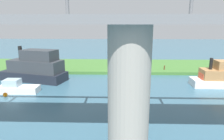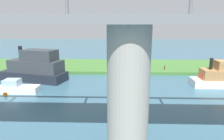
% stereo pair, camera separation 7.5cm
% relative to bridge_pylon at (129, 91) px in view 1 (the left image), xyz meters
% --- Properties ---
extents(ground_plane, '(160.00, 160.00, 0.00)m').
position_rel_bridge_pylon_xyz_m(ground_plane, '(-0.24, -19.97, -4.15)').
color(ground_plane, '#386075').
extents(grassy_bank, '(80.00, 12.00, 0.50)m').
position_rel_bridge_pylon_xyz_m(grassy_bank, '(-0.24, -25.97, -3.90)').
color(grassy_bank, '#427533').
rests_on(grassy_bank, ground).
extents(bridge_pylon, '(2.70, 2.70, 8.30)m').
position_rel_bridge_pylon_xyz_m(bridge_pylon, '(0.00, 0.00, 0.00)').
color(bridge_pylon, '#9E998E').
rests_on(bridge_pylon, ground).
extents(bridge_span, '(58.64, 4.30, 3.25)m').
position_rel_bridge_pylon_xyz_m(bridge_span, '(0.00, -0.02, 4.65)').
color(bridge_span, slate).
rests_on(bridge_span, bridge_pylon).
extents(person_on_bank, '(0.50, 0.50, 1.39)m').
position_rel_bridge_pylon_xyz_m(person_on_bank, '(-3.18, -21.13, -2.95)').
color(person_on_bank, '#2D334C').
rests_on(person_on_bank, grassy_bank).
extents(mooring_post, '(0.20, 0.20, 0.76)m').
position_rel_bridge_pylon_xyz_m(mooring_post, '(-7.47, -21.85, -3.27)').
color(mooring_post, brown).
rests_on(mooring_post, grassy_bank).
extents(motorboat_red, '(10.53, 5.84, 5.11)m').
position_rel_bridge_pylon_xyz_m(motorboat_red, '(13.11, -16.38, -2.26)').
color(motorboat_red, '#1E232D').
rests_on(motorboat_red, ground).
extents(skiff_small, '(7.70, 2.70, 3.91)m').
position_rel_bridge_pylon_xyz_m(skiff_small, '(-13.56, -14.14, -2.70)').
color(skiff_small, white).
rests_on(skiff_small, ground).
extents(riverboat_paddlewheel, '(5.05, 1.86, 1.68)m').
position_rel_bridge_pylon_xyz_m(riverboat_paddlewheel, '(13.24, -10.96, -3.55)').
color(riverboat_paddlewheel, white).
rests_on(riverboat_paddlewheel, ground).
extents(marker_buoy, '(0.50, 0.50, 0.50)m').
position_rel_bridge_pylon_xyz_m(marker_buoy, '(13.87, -9.42, -3.90)').
color(marker_buoy, orange).
rests_on(marker_buoy, ground).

